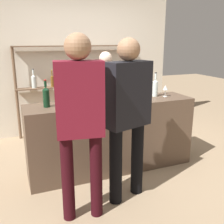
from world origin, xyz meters
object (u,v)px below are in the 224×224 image
at_px(counter_bottle_0, 46,96).
at_px(ice_bucket, 108,94).
at_px(counter_bottle_1, 142,88).
at_px(wine_glass, 165,88).
at_px(customer_left, 80,115).
at_px(customer_center, 128,110).
at_px(counter_bottle_2, 155,87).
at_px(server_behind_counter, 106,91).

bearing_deg(counter_bottle_0, ice_bucket, -2.60).
relative_size(counter_bottle_1, wine_glass, 2.05).
distance_m(counter_bottle_1, wine_glass, 0.33).
height_order(customer_left, customer_center, customer_left).
xyz_separation_m(counter_bottle_2, customer_center, (-0.79, -0.77, -0.06)).
xyz_separation_m(counter_bottle_0, counter_bottle_2, (1.52, 0.05, -0.00)).
height_order(counter_bottle_0, customer_center, customer_center).
bearing_deg(customer_left, counter_bottle_2, -46.03).
bearing_deg(counter_bottle_1, server_behind_counter, 107.85).
bearing_deg(counter_bottle_1, customer_center, -126.91).
distance_m(wine_glass, customer_center, 1.15).
height_order(counter_bottle_2, wine_glass, counter_bottle_2).
relative_size(wine_glass, customer_center, 0.09).
height_order(ice_bucket, server_behind_counter, server_behind_counter).
height_order(counter_bottle_1, counter_bottle_2, counter_bottle_2).
bearing_deg(counter_bottle_0, wine_glass, -0.76).
bearing_deg(counter_bottle_1, wine_glass, -19.69).
relative_size(ice_bucket, customer_center, 0.12).
relative_size(counter_bottle_0, ice_bucket, 1.53).
xyz_separation_m(server_behind_counter, customer_center, (-0.35, -1.59, 0.11)).
xyz_separation_m(counter_bottle_2, server_behind_counter, (-0.44, 0.82, -0.18)).
bearing_deg(ice_bucket, customer_center, -93.45).
relative_size(server_behind_counter, customer_left, 0.86).
bearing_deg(customer_left, ice_bucket, -25.83).
distance_m(counter_bottle_0, wine_glass, 1.65).
distance_m(server_behind_counter, customer_center, 1.63).
bearing_deg(customer_center, server_behind_counter, -28.95).
xyz_separation_m(wine_glass, server_behind_counter, (-0.56, 0.89, -0.17)).
bearing_deg(customer_center, counter_bottle_1, -53.25).
height_order(counter_bottle_0, counter_bottle_2, counter_bottle_2).
xyz_separation_m(counter_bottle_1, customer_left, (-1.16, -0.96, -0.01)).
bearing_deg(wine_glass, customer_center, -142.82).
xyz_separation_m(counter_bottle_1, customer_center, (-0.61, -0.81, -0.06)).
bearing_deg(server_behind_counter, counter_bottle_1, 6.47).
bearing_deg(customer_center, counter_bottle_2, -62.30).
height_order(ice_bucket, customer_center, customer_center).
bearing_deg(wine_glass, counter_bottle_2, 150.56).
bearing_deg(customer_center, wine_glass, -69.16).
bearing_deg(counter_bottle_1, counter_bottle_0, -176.18).
bearing_deg(customer_left, customer_center, -65.05).
bearing_deg(wine_glass, server_behind_counter, 122.25).
xyz_separation_m(wine_glass, customer_left, (-1.47, -0.85, -0.01)).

